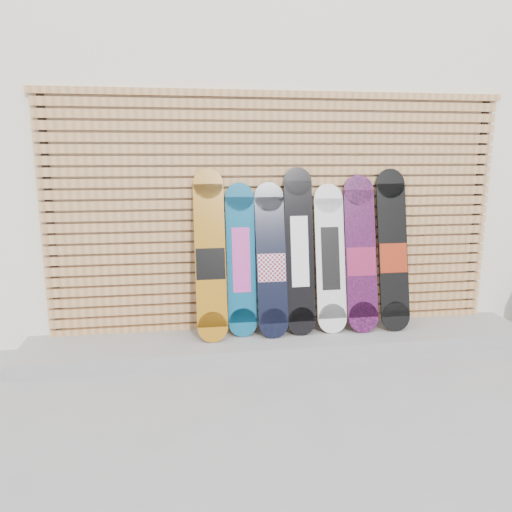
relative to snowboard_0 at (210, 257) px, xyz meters
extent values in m
plane|color=gray|center=(0.80, -0.76, -0.86)|extent=(80.00, 80.00, 0.00)
cube|color=white|center=(1.30, 2.74, 0.94)|extent=(12.00, 5.00, 3.60)
cube|color=gray|center=(0.65, -0.08, -0.80)|extent=(4.60, 0.70, 0.12)
cube|color=tan|center=(0.65, 0.21, -0.72)|extent=(4.20, 0.05, 0.08)
cube|color=tan|center=(0.65, 0.21, -0.62)|extent=(4.20, 0.05, 0.08)
cube|color=tan|center=(0.65, 0.21, -0.53)|extent=(4.20, 0.05, 0.07)
cube|color=tan|center=(0.65, 0.21, -0.43)|extent=(4.20, 0.05, 0.07)
cube|color=tan|center=(0.65, 0.21, -0.33)|extent=(4.20, 0.05, 0.07)
cube|color=tan|center=(0.65, 0.21, -0.23)|extent=(4.20, 0.05, 0.07)
cube|color=tan|center=(0.65, 0.21, -0.14)|extent=(4.20, 0.05, 0.07)
cube|color=tan|center=(0.65, 0.21, -0.04)|extent=(4.20, 0.05, 0.07)
cube|color=tan|center=(0.65, 0.21, 0.06)|extent=(4.20, 0.05, 0.07)
cube|color=tan|center=(0.65, 0.21, 0.15)|extent=(4.20, 0.05, 0.08)
cube|color=tan|center=(0.65, 0.21, 0.25)|extent=(4.20, 0.05, 0.08)
cube|color=tan|center=(0.65, 0.21, 0.35)|extent=(4.20, 0.05, 0.08)
cube|color=tan|center=(0.65, 0.21, 0.44)|extent=(4.20, 0.05, 0.08)
cube|color=tan|center=(0.65, 0.21, 0.54)|extent=(4.20, 0.05, 0.08)
cube|color=tan|center=(0.65, 0.21, 0.64)|extent=(4.20, 0.05, 0.08)
cube|color=tan|center=(0.65, 0.21, 0.74)|extent=(4.20, 0.05, 0.08)
cube|color=tan|center=(0.65, 0.21, 0.83)|extent=(4.20, 0.05, 0.08)
cube|color=tan|center=(0.65, 0.21, 0.93)|extent=(4.20, 0.05, 0.08)
cube|color=tan|center=(0.65, 0.21, 1.03)|extent=(4.20, 0.05, 0.08)
cube|color=tan|center=(0.65, 0.21, 1.12)|extent=(4.20, 0.05, 0.08)
cube|color=tan|center=(0.65, 0.21, 1.22)|extent=(4.20, 0.05, 0.08)
cube|color=tan|center=(0.65, 0.21, 1.32)|extent=(4.20, 0.05, 0.08)
cube|color=black|center=(-1.37, 0.24, 0.26)|extent=(0.06, 0.04, 2.23)
cube|color=black|center=(2.67, 0.24, 0.26)|extent=(0.06, 0.04, 2.23)
cube|color=tan|center=(0.65, 0.21, 1.41)|extent=(4.26, 0.07, 0.06)
cube|color=#AB6C12|center=(0.00, 0.00, 0.01)|extent=(0.27, 0.31, 1.24)
cylinder|color=#AB6C12|center=(0.00, -0.14, -0.61)|extent=(0.27, 0.08, 0.27)
cylinder|color=#AB6C12|center=(0.00, 0.15, 0.63)|extent=(0.27, 0.08, 0.27)
cube|color=black|center=(0.00, -0.01, -0.06)|extent=(0.26, 0.09, 0.28)
cube|color=#0D547D|center=(0.28, 0.05, -0.05)|extent=(0.26, 0.23, 1.12)
cylinder|color=#0D547D|center=(0.28, -0.05, -0.61)|extent=(0.26, 0.07, 0.26)
cylinder|color=#0D547D|center=(0.28, 0.15, 0.51)|extent=(0.26, 0.07, 0.26)
cube|color=#DA4DB4|center=(0.28, 0.05, -0.05)|extent=(0.16, 0.13, 0.58)
cube|color=black|center=(0.55, 0.01, -0.05)|extent=(0.27, 0.29, 1.11)
cylinder|color=black|center=(0.55, -0.13, -0.61)|extent=(0.27, 0.09, 0.27)
cylinder|color=black|center=(0.55, 0.14, 0.50)|extent=(0.27, 0.09, 0.27)
cube|color=silver|center=(0.55, -0.01, -0.12)|extent=(0.26, 0.09, 0.25)
cube|color=black|center=(0.81, 0.02, 0.02)|extent=(0.26, 0.27, 1.25)
cylinder|color=black|center=(0.81, -0.10, -0.61)|extent=(0.26, 0.07, 0.26)
cylinder|color=black|center=(0.81, 0.15, 0.64)|extent=(0.26, 0.07, 0.26)
cube|color=white|center=(0.81, 0.02, 0.02)|extent=(0.16, 0.15, 0.64)
cube|color=silver|center=(1.11, 0.03, -0.06)|extent=(0.28, 0.26, 1.09)
cylinder|color=silver|center=(1.11, -0.09, -0.60)|extent=(0.28, 0.08, 0.27)
cylinder|color=silver|center=(1.11, 0.15, 0.48)|extent=(0.28, 0.08, 0.27)
cube|color=black|center=(1.11, 0.03, -0.06)|extent=(0.17, 0.15, 0.57)
cube|color=black|center=(1.40, 0.01, -0.02)|extent=(0.29, 0.28, 1.15)
cylinder|color=black|center=(1.40, -0.12, -0.60)|extent=(0.29, 0.09, 0.29)
cylinder|color=black|center=(1.40, 0.14, 0.55)|extent=(0.29, 0.09, 0.29)
cube|color=maroon|center=(1.40, 0.00, -0.09)|extent=(0.28, 0.08, 0.26)
cube|color=black|center=(1.71, 0.01, 0.01)|extent=(0.28, 0.30, 1.22)
cylinder|color=black|center=(1.71, -0.13, -0.60)|extent=(0.28, 0.08, 0.28)
cylinder|color=black|center=(1.71, 0.15, 0.61)|extent=(0.28, 0.08, 0.28)
cube|color=maroon|center=(1.71, -0.01, -0.07)|extent=(0.27, 0.09, 0.27)
camera|label=1|loc=(-0.27, -4.31, 0.90)|focal=35.00mm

